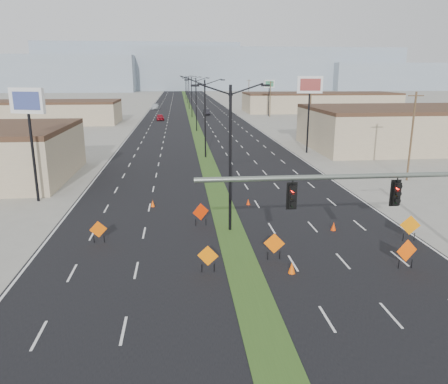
{
  "coord_description": "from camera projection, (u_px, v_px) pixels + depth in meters",
  "views": [
    {
      "loc": [
        -3.4,
        -16.86,
        10.65
      ],
      "look_at": [
        -0.57,
        10.54,
        3.2
      ],
      "focal_mm": 35.0,
      "sensor_mm": 36.0,
      "label": 1
    }
  ],
  "objects": [
    {
      "name": "building_sw_far",
      "position": [
        50.0,
        113.0,
        97.18
      ],
      "size": [
        30.0,
        14.0,
        4.5
      ],
      "primitive_type": "cube",
      "color": "tan",
      "rests_on": "ground"
    },
    {
      "name": "utility_pole_2",
      "position": [
        270.0,
        98.0,
        111.29
      ],
      "size": [
        1.6,
        0.2,
        9.0
      ],
      "color": "#4C3823",
      "rests_on": "ground"
    },
    {
      "name": "car_mid",
      "position": [
        206.0,
        112.0,
        117.82
      ],
      "size": [
        1.73,
        4.63,
        1.51
      ],
      "primitive_type": "imported",
      "rotation": [
        0.0,
        0.0,
        0.03
      ],
      "color": "black",
      "rests_on": "ground"
    },
    {
      "name": "mesa_center",
      "position": [
        239.0,
        69.0,
        307.69
      ],
      "size": [
        220.0,
        50.0,
        28.0
      ],
      "primitive_type": "cube",
      "color": "#8797A8",
      "rests_on": "ground"
    },
    {
      "name": "streetlight_4",
      "position": [
        189.0,
        91.0,
        136.97
      ],
      "size": [
        5.15,
        0.24,
        10.02
      ],
      "color": "black",
      "rests_on": "ground"
    },
    {
      "name": "construction_sign_0",
      "position": [
        98.0,
        230.0,
        28.3
      ],
      "size": [
        1.1,
        0.29,
        1.49
      ],
      "rotation": [
        0.0,
        0.0,
        0.22
      ],
      "color": "#EA5904",
      "rests_on": "ground"
    },
    {
      "name": "cone_0",
      "position": [
        292.0,
        268.0,
        24.03
      ],
      "size": [
        0.52,
        0.52,
        0.67
      ],
      "primitive_type": "cone",
      "rotation": [
        0.0,
        0.0,
        -0.39
      ],
      "color": "#F85605",
      "rests_on": "ground"
    },
    {
      "name": "utility_pole_0",
      "position": [
        412.0,
        135.0,
        44.07
      ],
      "size": [
        1.6,
        0.2,
        9.0
      ],
      "color": "#4C3823",
      "rests_on": "ground"
    },
    {
      "name": "cone_2",
      "position": [
        334.0,
        226.0,
        30.67
      ],
      "size": [
        0.39,
        0.39,
        0.62
      ],
      "primitive_type": "cone",
      "rotation": [
        0.0,
        0.0,
        0.07
      ],
      "color": "#E53B04",
      "rests_on": "ground"
    },
    {
      "name": "construction_sign_2",
      "position": [
        201.0,
        213.0,
        31.46
      ],
      "size": [
        1.18,
        0.56,
        1.7
      ],
      "rotation": [
        0.0,
        0.0,
        0.42
      ],
      "color": "red",
      "rests_on": "ground"
    },
    {
      "name": "streetlight_2",
      "position": [
        196.0,
        103.0,
        83.19
      ],
      "size": [
        5.15,
        0.24,
        10.02
      ],
      "color": "black",
      "rests_on": "ground"
    },
    {
      "name": "pole_sign_east_near",
      "position": [
        310.0,
        90.0,
        58.96
      ],
      "size": [
        3.39,
        1.09,
        10.42
      ],
      "rotation": [
        0.0,
        0.0,
        -0.22
      ],
      "color": "black",
      "rests_on": "ground"
    },
    {
      "name": "utility_pole_1",
      "position": [
        310.0,
        109.0,
        77.68
      ],
      "size": [
        1.6,
        0.2,
        9.0
      ],
      "color": "#4C3823",
      "rests_on": "ground"
    },
    {
      "name": "building_se_near",
      "position": [
        430.0,
        129.0,
        65.16
      ],
      "size": [
        36.0,
        18.0,
        5.5
      ],
      "primitive_type": "cube",
      "color": "tan",
      "rests_on": "ground"
    },
    {
      "name": "pole_sign_east_far",
      "position": [
        269.0,
        87.0,
        112.55
      ],
      "size": [
        2.96,
        1.38,
        9.27
      ],
      "rotation": [
        0.0,
        0.0,
        0.36
      ],
      "color": "black",
      "rests_on": "ground"
    },
    {
      "name": "car_left",
      "position": [
        160.0,
        117.0,
        104.31
      ],
      "size": [
        2.08,
        4.35,
        1.44
      ],
      "primitive_type": "imported",
      "rotation": [
        0.0,
        0.0,
        0.09
      ],
      "color": "maroon",
      "rests_on": "ground"
    },
    {
      "name": "ground",
      "position": [
        261.0,
        323.0,
        19.31
      ],
      "size": [
        600.0,
        600.0,
        0.0
      ],
      "primitive_type": "plane",
      "color": "gray",
      "rests_on": "ground"
    },
    {
      "name": "streetlight_1",
      "position": [
        205.0,
        116.0,
        56.3
      ],
      "size": [
        5.15,
        0.24,
        10.02
      ],
      "color": "black",
      "rests_on": "ground"
    },
    {
      "name": "construction_sign_5",
      "position": [
        410.0,
        226.0,
        28.55
      ],
      "size": [
        1.31,
        0.3,
        1.77
      ],
      "rotation": [
        0.0,
        0.0,
        -0.19
      ],
      "color": "orange",
      "rests_on": "ground"
    },
    {
      "name": "streetlight_5",
      "position": [
        187.0,
        89.0,
        163.85
      ],
      "size": [
        5.15,
        0.24,
        10.02
      ],
      "color": "black",
      "rests_on": "ground"
    },
    {
      "name": "utility_pole_3",
      "position": [
        249.0,
        93.0,
        144.9
      ],
      "size": [
        1.6,
        0.2,
        9.0
      ],
      "color": "#4C3823",
      "rests_on": "ground"
    },
    {
      "name": "median_strip",
      "position": [
        192.0,
        116.0,
        115.33
      ],
      "size": [
        2.0,
        400.0,
        0.04
      ],
      "primitive_type": "cube",
      "color": "#2F4F1C",
      "rests_on": "ground"
    },
    {
      "name": "cone_1",
      "position": [
        248.0,
        202.0,
        36.71
      ],
      "size": [
        0.39,
        0.39,
        0.53
      ],
      "primitive_type": "cone",
      "rotation": [
        0.0,
        0.0,
        0.24
      ],
      "color": "red",
      "rests_on": "ground"
    },
    {
      "name": "streetlight_0",
      "position": [
        230.0,
        154.0,
        29.42
      ],
      "size": [
        5.15,
        0.24,
        10.02
      ],
      "color": "black",
      "rests_on": "ground"
    },
    {
      "name": "car_far",
      "position": [
        155.0,
        107.0,
        137.06
      ],
      "size": [
        2.45,
        5.61,
        1.61
      ],
      "primitive_type": "imported",
      "rotation": [
        0.0,
        0.0,
        -0.04
      ],
      "color": "silver",
      "rests_on": "ground"
    },
    {
      "name": "building_se_far",
      "position": [
        320.0,
        103.0,
        128.04
      ],
      "size": [
        44.0,
        16.0,
        5.0
      ],
      "primitive_type": "cube",
      "color": "tan",
      "rests_on": "ground"
    },
    {
      "name": "mesa_backdrop",
      "position": [
        141.0,
        67.0,
        319.45
      ],
      "size": [
        140.0,
        50.0,
        32.0
      ],
      "primitive_type": "cube",
      "color": "#8797A8",
      "rests_on": "ground"
    },
    {
      "name": "construction_sign_3",
      "position": [
        274.0,
        244.0,
        25.66
      ],
      "size": [
        1.23,
        0.29,
        1.66
      ],
      "rotation": [
        0.0,
        0.0,
        -0.2
      ],
      "color": "#ED5E04",
      "rests_on": "ground"
    },
    {
      "name": "cone_3",
      "position": [
        153.0,
        204.0,
        36.16
      ],
      "size": [
        0.36,
        0.36,
        0.56
      ],
      "primitive_type": "cone",
      "rotation": [
        0.0,
        0.0,
        -0.06
      ],
      "color": "#FF5105",
      "rests_on": "ground"
    },
    {
      "name": "signal_mast",
      "position": [
        432.0,
        201.0,
        20.82
      ],
      "size": [
        16.3,
        0.6,
        8.0
      ],
      "color": "slate",
      "rests_on": "ground"
    },
    {
      "name": "mesa_east",
      "position": [
        434.0,
        77.0,
        313.23
      ],
      "size": [
        160.0,
        50.0,
        18.0
      ],
      "primitive_type": "cube",
      "color": "#8797A8",
      "rests_on": "ground"
    },
    {
      "name": "road_surface",
      "position": [
        192.0,
        116.0,
        115.33
      ],
      "size": [
        25.0,
        400.0,
        0.02
      ],
      "primitive_type": "cube",
      "color": "black",
      "rests_on": "ground"
    },
    {
      "name": "pole_sign_west",
      "position": [
        28.0,
        110.0,
        35.87
      ],
      "size": [
        3.06,
        1.4,
        9.6
      ],
      "rotation": [
        0.0,
        0.0,
        -0.35
      ],
      "color": "black",
      "rests_on": "ground"
    },
    {
      "name": "construction_sign_1",
      "position": [
        208.0,
        257.0,
        24.05
      ],
      "size": [
        1.16,
        0.3,
        1.57
      ],
      "rotation": [
        0.0,
        0.0,
        -0.22
      ],
      "color": "orange",
      "rests_on": "ground"
    },
    {
      "name": "streetlight_3",
      "position": [
        192.0,
        96.0,
        110.08
      ],
      "size": [
        5.15,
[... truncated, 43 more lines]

